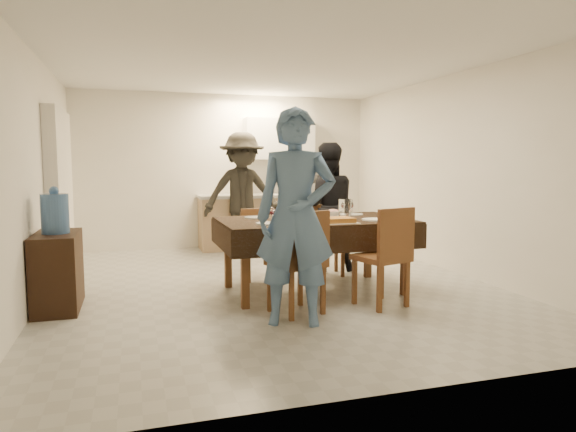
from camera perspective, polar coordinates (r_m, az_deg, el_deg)
name	(u,v)px	position (r m, az deg, el deg)	size (l,w,h in m)	color
floor	(271,285)	(6.15, -1.85, -7.66)	(5.00, 6.00, 0.02)	#B5B5B0
ceiling	(271,61)	(6.08, -1.93, 16.87)	(5.00, 6.00, 0.02)	white
wall_back	(226,171)	(8.91, -6.89, 4.98)	(5.00, 0.02, 2.60)	white
wall_front	(399,187)	(3.18, 12.23, 3.12)	(5.00, 0.02, 2.60)	white
wall_left	(35,177)	(5.85, -26.32, 3.89)	(0.02, 6.00, 2.60)	white
wall_right	(456,174)	(7.05, 18.22, 4.46)	(0.02, 6.00, 2.60)	white
stub_partition	(60,194)	(7.04, -23.99, 2.21)	(0.15, 1.40, 2.10)	white
kitchen_base_cabinet	(265,222)	(8.78, -2.60, -0.69)	(2.20, 0.60, 0.86)	tan
kitchen_worktop	(265,196)	(8.74, -2.61, 2.27)	(2.24, 0.64, 0.05)	beige
upper_cabinet	(279,139)	(8.94, -0.98, 8.55)	(1.20, 0.34, 0.70)	white
dining_table	(314,223)	(5.74, 2.91, -0.73)	(2.10, 1.24, 0.82)	black
chair_near_left	(299,252)	(4.83, 1.25, -4.01)	(0.57, 0.58, 0.54)	brown
chair_near_right	(386,247)	(5.17, 10.79, -3.40)	(0.57, 0.57, 0.55)	brown
chair_far_left	(261,238)	(6.28, -3.04, -2.44)	(0.42, 0.42, 0.47)	brown
chair_far_right	(330,234)	(6.54, 4.65, -1.95)	(0.46, 0.46, 0.49)	brown
console	(58,271)	(5.58, -24.22, -5.62)	(0.41, 0.82, 0.76)	black
water_jug	(55,214)	(5.50, -24.47, 0.24)	(0.26, 0.26, 0.39)	#4A77BB
wine_bottle	(308,204)	(5.75, 2.29, 1.38)	(0.09, 0.09, 0.34)	black
water_pitcher	(345,209)	(5.81, 6.34, 0.80)	(0.15, 0.15, 0.22)	white
savoury_tart	(335,220)	(5.42, 5.27, -0.47)	(0.43, 0.32, 0.05)	#CA8B3B
salad_bowl	(333,214)	(6.01, 5.03, 0.23)	(0.17, 0.17, 0.07)	white
mushroom_dish	(302,215)	(5.98, 1.56, 0.07)	(0.19, 0.19, 0.03)	white
wine_glass_a	(272,215)	(5.32, -1.75, 0.09)	(0.08, 0.08, 0.17)	white
wine_glass_b	(350,208)	(6.16, 6.95, 0.84)	(0.08, 0.08, 0.17)	white
wine_glass_c	(289,209)	(5.95, 0.13, 0.73)	(0.08, 0.08, 0.18)	white
plate_near_left	(269,223)	(5.27, -2.13, -0.83)	(0.27, 0.27, 0.02)	white
plate_near_right	(375,220)	(5.69, 9.63, -0.40)	(0.28, 0.28, 0.02)	white
plate_far_left	(256,217)	(5.85, -3.62, -0.16)	(0.26, 0.26, 0.01)	white
plate_far_right	(352,214)	(6.23, 7.18, 0.18)	(0.25, 0.25, 0.01)	white
microwave	(308,184)	(8.95, 2.29, 3.56)	(0.58, 0.39, 0.32)	white
person_near	(296,217)	(4.55, 0.87, -0.10)	(0.71, 0.46, 1.94)	#5173A2
person_far	(326,207)	(6.90, 4.27, 1.02)	(0.83, 0.65, 1.71)	black
person_kitchen	(242,193)	(8.19, -5.08, 2.53)	(1.24, 0.71, 1.92)	black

